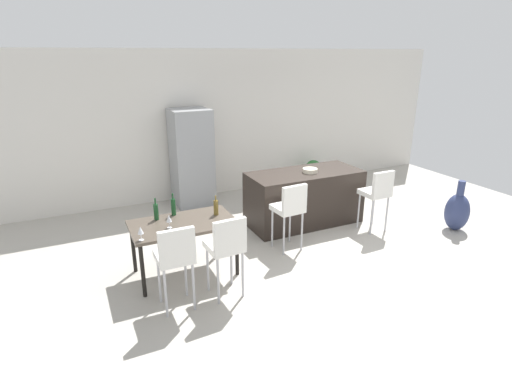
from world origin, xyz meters
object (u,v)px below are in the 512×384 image
at_px(kitchen_island, 304,198).
at_px(wine_bottle_inner, 173,207).
at_px(wine_glass_left, 140,230).
at_px(dining_table, 183,228).
at_px(potted_plant, 313,171).
at_px(wine_glass_middle, 169,219).
at_px(refrigerator, 192,158).
at_px(wine_bottle_end, 156,211).
at_px(bar_chair_middle, 377,191).
at_px(fruit_bowl, 310,170).
at_px(dining_chair_far, 226,244).
at_px(dining_chair_near, 175,255).
at_px(floor_vase, 457,211).
at_px(wine_bottle_right, 216,207).
at_px(bar_chair_left, 290,207).

xyz_separation_m(kitchen_island, wine_bottle_inner, (-2.38, -0.50, 0.40)).
bearing_deg(kitchen_island, wine_glass_left, -159.36).
bearing_deg(dining_table, potted_plant, 34.85).
bearing_deg(wine_glass_middle, refrigerator, 67.60).
bearing_deg(wine_glass_left, kitchen_island, 20.64).
bearing_deg(wine_bottle_end, wine_glass_left, -118.65).
distance_m(bar_chair_middle, potted_plant, 2.63).
height_order(wine_bottle_end, fruit_bowl, wine_bottle_end).
relative_size(dining_chair_far, wine_bottle_inner, 3.39).
bearing_deg(wine_glass_middle, dining_table, 25.52).
height_order(kitchen_island, refrigerator, refrigerator).
distance_m(bar_chair_middle, wine_bottle_end, 3.52).
distance_m(wine_bottle_inner, fruit_bowl, 2.48).
bearing_deg(dining_chair_near, refrigerator, 70.14).
bearing_deg(bar_chair_middle, fruit_bowl, 138.11).
bearing_deg(wine_glass_middle, floor_vase, -5.52).
bearing_deg(kitchen_island, dining_chair_near, -149.54).
relative_size(wine_bottle_end, wine_glass_middle, 1.72).
bearing_deg(wine_bottle_right, potted_plant, 37.94).
xyz_separation_m(wine_bottle_inner, wine_bottle_end, (-0.25, -0.06, -0.01)).
relative_size(wine_glass_left, fruit_bowl, 0.70).
xyz_separation_m(wine_bottle_right, wine_glass_middle, (-0.68, -0.16, 0.02)).
height_order(dining_chair_near, potted_plant, dining_chair_near).
relative_size(bar_chair_left, potted_plant, 1.88).
relative_size(refrigerator, fruit_bowl, 7.45).
height_order(dining_chair_near, wine_bottle_end, dining_chair_near).
xyz_separation_m(bar_chair_left, refrigerator, (-0.69, 2.58, 0.22)).
relative_size(dining_chair_near, wine_glass_middle, 6.03).
xyz_separation_m(bar_chair_left, floor_vase, (2.89, -0.54, -0.37)).
bearing_deg(refrigerator, fruit_bowl, -50.77).
relative_size(kitchen_island, wine_bottle_right, 7.11).
relative_size(bar_chair_middle, wine_glass_left, 6.03).
bearing_deg(dining_chair_near, wine_bottle_inner, 76.16).
height_order(dining_table, floor_vase, floor_vase).
distance_m(dining_table, refrigerator, 2.74).
bearing_deg(dining_chair_near, potted_plant, 39.79).
distance_m(bar_chair_middle, floor_vase, 1.42).
height_order(kitchen_island, dining_table, kitchen_island).
bearing_deg(dining_chair_near, floor_vase, 2.46).
bearing_deg(floor_vase, fruit_bowl, 148.40).
xyz_separation_m(wine_glass_middle, refrigerator, (1.10, 2.67, 0.06)).
height_order(bar_chair_middle, wine_glass_middle, bar_chair_middle).
relative_size(dining_table, floor_vase, 1.57).
xyz_separation_m(dining_table, wine_bottle_inner, (-0.04, 0.31, 0.19)).
relative_size(wine_bottle_end, refrigerator, 0.16).
bearing_deg(wine_bottle_right, wine_bottle_inner, 155.53).
bearing_deg(potted_plant, bar_chair_middle, -100.08).
height_order(wine_bottle_right, potted_plant, wine_bottle_right).
bearing_deg(fruit_bowl, kitchen_island, 131.00).
height_order(bar_chair_left, fruit_bowl, bar_chair_left).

